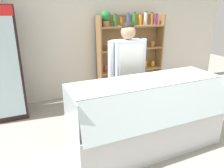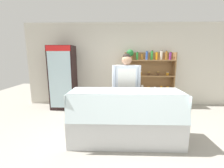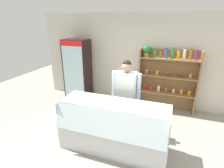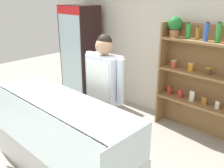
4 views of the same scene
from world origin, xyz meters
The scene contains 6 objects.
ground_plane centered at (0.00, 0.00, 0.00)m, with size 12.00×12.00×0.00m, color gray.
back_wall centered at (0.00, 2.34, 1.35)m, with size 6.80×0.10×2.70m, color beige.
drinks_fridge centered at (-2.07, 1.85, 0.98)m, with size 0.75×0.55×1.96m.
shelving_unit centered at (0.60, 2.11, 1.04)m, with size 1.58×0.29×1.85m.
deli_display_case centered at (-0.23, 0.00, 0.31)m, with size 2.12×0.81×1.01m.
shop_clerk centered at (-0.18, 0.69, 1.02)m, with size 0.66×0.25×1.71m.
Camera 3 is at (0.73, -2.79, 2.51)m, focal length 28.00 mm.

